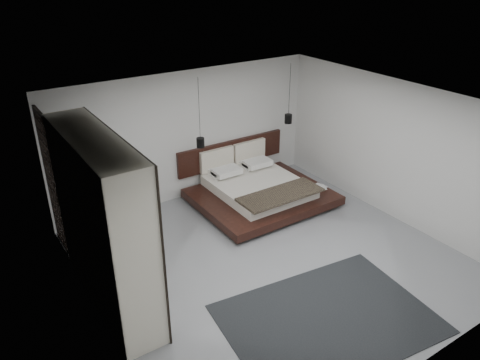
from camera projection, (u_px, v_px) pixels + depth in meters
floor at (271, 259)px, 8.34m from camera, size 6.00×6.00×0.00m
ceiling at (276, 107)px, 7.12m from camera, size 6.00×6.00×0.00m
wall_back at (188, 136)px, 9.98m from camera, size 6.00×0.00×6.00m
wall_front at (428, 285)px, 5.48m from camera, size 6.00×0.00×6.00m
wall_left at (94, 245)px, 6.24m from camera, size 0.00×6.00×6.00m
wall_right at (394, 151)px, 9.23m from camera, size 0.00×6.00×6.00m
lattice_screen at (53, 183)px, 8.14m from camera, size 0.05×0.90×2.60m
bed at (258, 189)px, 10.18m from camera, size 2.76×2.38×1.07m
book_lower at (317, 188)px, 10.26m from camera, size 0.25×0.31×0.03m
book_upper at (317, 188)px, 10.22m from camera, size 0.28×0.32×0.02m
pendant_left at (200, 142)px, 9.42m from camera, size 0.16×0.16×1.43m
pendant_right at (288, 119)px, 10.51m from camera, size 0.17×0.17×1.34m
wardrobe at (103, 224)px, 6.80m from camera, size 0.65×2.77×2.72m
rug at (328, 319)px, 6.96m from camera, size 3.28×2.52×0.01m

